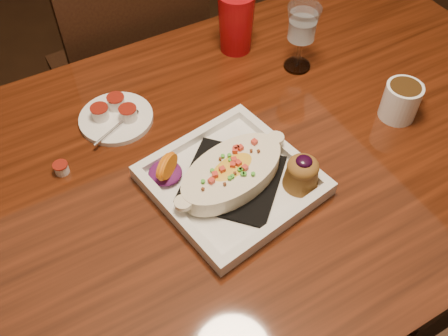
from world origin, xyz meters
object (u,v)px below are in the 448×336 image
plate (237,176)px  red_tumbler (236,22)px  table (239,183)px  saucer (116,116)px  chair_far (134,74)px  goblet (302,27)px  coffee_mug (402,99)px

plate → red_tumbler: (0.22, 0.37, 0.05)m
table → red_tumbler: 0.39m
plate → saucer: 0.31m
saucer → plate: bearing=-64.4°
plate → table: bearing=45.6°
plate → chair_far: bearing=76.7°
goblet → saucer: bearing=174.4°
coffee_mug → red_tumbler: 0.42m
plate → red_tumbler: bearing=50.4°
table → chair_far: (-0.00, 0.63, -0.15)m
coffee_mug → goblet: 0.27m
goblet → red_tumbler: goblet is taller
saucer → table: bearing=-49.6°
table → chair_far: bearing=90.0°
red_tumbler → goblet: bearing=-56.2°
table → red_tumbler: size_ratio=10.16×
coffee_mug → saucer: size_ratio=0.69×
saucer → red_tumbler: red_tumbler is taller
table → chair_far: 0.65m
chair_far → goblet: (0.26, -0.46, 0.35)m
chair_far → coffee_mug: chair_far is taller
plate → goblet: size_ratio=2.03×
table → coffee_mug: 0.39m
plate → coffee_mug: plate is taller
plate → coffee_mug: (0.40, -0.00, 0.02)m
goblet → red_tumbler: (-0.09, 0.13, -0.04)m
chair_far → red_tumbler: (0.17, -0.32, 0.32)m
red_tumbler → table: bearing=-119.0°
coffee_mug → saucer: 0.61m
red_tumbler → chair_far: bearing=117.5°
plate → coffee_mug: 0.40m
coffee_mug → plate: bearing=175.6°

